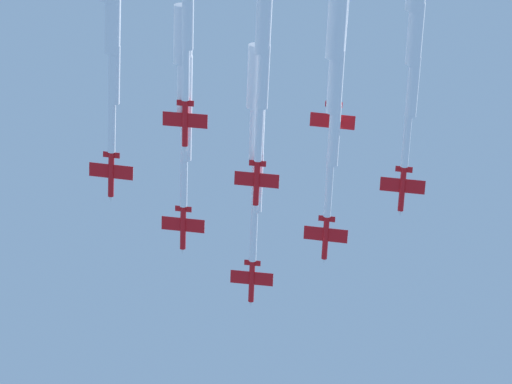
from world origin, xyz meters
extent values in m
cylinder|color=red|center=(17.99, 6.33, 141.82)|extent=(8.91, 4.10, 1.24)
cone|color=white|center=(22.76, 7.97, 141.82)|extent=(1.61, 1.53, 1.18)
cylinder|color=black|center=(13.50, 4.78, 141.82)|extent=(0.87, 1.07, 0.93)
ellipsoid|color=black|center=(19.88, 6.91, 142.28)|extent=(2.07, 1.42, 0.78)
cube|color=red|center=(17.48, 6.16, 141.77)|extent=(5.27, 8.77, 1.26)
cube|color=white|center=(16.24, 9.76, 142.35)|extent=(2.40, 1.42, 0.19)
cube|color=white|center=(18.72, 2.54, 141.32)|extent=(2.40, 1.42, 0.19)
cube|color=red|center=(14.41, 5.10, 141.82)|extent=(2.08, 3.37, 0.53)
cube|color=white|center=(14.46, 4.98, 142.76)|extent=(1.45, 0.81, 1.90)
cylinder|color=white|center=(8.31, 3.00, 141.82)|extent=(11.79, 5.37, 1.57)
cylinder|color=white|center=(-1.40, -0.65, 141.78)|extent=(12.04, 6.11, 2.36)
cylinder|color=white|center=(-11.33, -3.64, 141.83)|extent=(12.30, 6.86, 3.15)
cylinder|color=white|center=(-21.28, -6.60, 141.89)|extent=(12.56, 7.60, 3.94)
cylinder|color=red|center=(3.19, 15.56, 141.44)|extent=(8.92, 4.11, 1.26)
cone|color=white|center=(7.97, 17.20, 141.44)|extent=(1.62, 1.56, 1.20)
cylinder|color=black|center=(-1.30, 14.02, 141.44)|extent=(0.88, 1.09, 0.95)
ellipsoid|color=black|center=(5.09, 16.13, 141.91)|extent=(2.08, 1.43, 0.79)
cube|color=red|center=(2.68, 15.39, 141.40)|extent=(5.25, 8.74, 1.51)
cube|color=white|center=(1.45, 18.98, 142.09)|extent=(2.40, 1.41, 0.21)
cube|color=white|center=(3.91, 11.79, 140.84)|extent=(2.40, 1.41, 0.21)
cube|color=red|center=(-0.39, 14.34, 141.44)|extent=(2.07, 3.36, 0.62)
cube|color=white|center=(-0.34, 14.19, 142.38)|extent=(1.46, 0.86, 1.89)
cylinder|color=white|center=(-6.02, 12.41, 141.44)|extent=(10.72, 5.02, 1.61)
cylinder|color=white|center=(-14.79, 9.09, 141.40)|extent=(10.98, 5.78, 2.41)
cylinder|color=white|center=(-23.79, 6.44, 141.46)|extent=(11.24, 6.54, 3.22)
cylinder|color=white|center=(-32.80, 3.81, 141.54)|extent=(11.50, 7.30, 4.02)
cylinder|color=red|center=(12.23, -10.14, 139.48)|extent=(8.92, 4.17, 1.28)
cone|color=white|center=(17.00, -8.48, 139.48)|extent=(1.63, 1.57, 1.21)
cylinder|color=black|center=(7.74, -11.70, 139.48)|extent=(0.88, 1.10, 0.96)
ellipsoid|color=black|center=(14.13, -9.56, 139.94)|extent=(2.08, 1.45, 0.80)
cube|color=red|center=(11.72, -10.31, 139.43)|extent=(5.28, 8.72, 1.62)
cube|color=white|center=(10.47, -6.74, 140.18)|extent=(2.40, 1.42, 0.22)
cube|color=white|center=(12.97, -13.90, 138.82)|extent=(2.40, 1.42, 0.22)
cube|color=red|center=(8.66, -11.38, 139.48)|extent=(2.08, 3.35, 0.66)
cube|color=white|center=(8.71, -11.54, 140.42)|extent=(1.47, 0.89, 1.89)
cylinder|color=white|center=(2.60, -13.49, 139.48)|extent=(11.71, 5.43, 1.63)
cylinder|color=white|center=(-7.02, -17.16, 139.43)|extent=(11.98, 6.20, 2.44)
cylinder|color=white|center=(-16.87, -20.16, 139.50)|extent=(12.25, 6.97, 3.25)
cylinder|color=white|center=(-26.74, -23.14, 139.58)|extent=(12.51, 7.73, 4.06)
cylinder|color=red|center=(-2.57, -0.90, 138.64)|extent=(8.90, 4.16, 1.24)
cone|color=white|center=(2.19, 0.77, 138.64)|extent=(1.62, 1.54, 1.18)
cylinder|color=black|center=(-7.05, -2.48, 138.64)|extent=(0.88, 1.08, 0.93)
ellipsoid|color=black|center=(-0.68, -0.31, 139.10)|extent=(2.07, 1.43, 0.78)
cube|color=red|center=(-3.08, -1.08, 138.59)|extent=(5.32, 8.76, 1.31)
cube|color=white|center=(-4.35, 2.51, 139.19)|extent=(2.40, 1.43, 0.20)
cube|color=white|center=(-1.81, -4.68, 138.12)|extent=(2.40, 1.43, 0.20)
cube|color=red|center=(-6.14, -2.16, 138.64)|extent=(2.10, 3.37, 0.54)
cube|color=white|center=(-6.09, -2.28, 139.58)|extent=(1.45, 0.83, 1.90)
cylinder|color=white|center=(-12.17, -4.29, 138.64)|extent=(11.65, 5.41, 1.58)
cylinder|color=white|center=(-21.74, -7.97, 138.60)|extent=(11.91, 6.16, 2.37)
cylinder|color=white|center=(-31.55, -10.99, 138.65)|extent=(12.17, 6.90, 3.16)
cylinder|color=red|center=(-11.61, 24.80, 139.93)|extent=(8.88, 4.27, 1.25)
cone|color=white|center=(-6.87, 26.53, 139.93)|extent=(1.63, 1.56, 1.19)
cylinder|color=black|center=(-16.07, 23.16, 139.93)|extent=(0.89, 1.09, 0.94)
ellipsoid|color=black|center=(-9.72, 25.41, 140.39)|extent=(2.08, 1.45, 0.79)
cube|color=red|center=(-12.12, 24.62, 139.88)|extent=(5.40, 8.75, 1.40)
cube|color=white|center=(-13.42, 28.18, 140.53)|extent=(2.40, 1.45, 0.20)
cube|color=white|center=(-10.81, 21.03, 139.37)|extent=(2.40, 1.45, 0.20)
cube|color=red|center=(-15.16, 23.50, 139.93)|extent=(2.13, 3.36, 0.58)
cube|color=white|center=(-15.11, 23.36, 140.87)|extent=(1.45, 0.86, 1.90)
cylinder|color=white|center=(-20.80, 21.43, 139.93)|extent=(10.79, 5.25, 1.59)
cylinder|color=white|center=(-29.61, 17.89, 139.89)|extent=(11.06, 5.99, 2.39)
cylinder|color=white|center=(-38.66, 15.02, 139.95)|extent=(11.34, 6.74, 3.19)
cylinder|color=red|center=(6.47, -26.60, 138.69)|extent=(8.92, 4.13, 1.27)
cone|color=white|center=(11.24, -24.96, 138.69)|extent=(1.62, 1.56, 1.20)
cylinder|color=black|center=(1.98, -28.15, 138.69)|extent=(0.88, 1.09, 0.95)
ellipsoid|color=black|center=(8.37, -26.03, 139.15)|extent=(2.08, 1.43, 0.80)
cube|color=red|center=(5.96, -26.77, 138.64)|extent=(5.26, 8.73, 1.54)
cube|color=white|center=(4.72, -23.19, 139.35)|extent=(2.40, 1.42, 0.22)
cube|color=white|center=(7.20, -30.37, 138.07)|extent=(2.40, 1.42, 0.22)
cube|color=red|center=(2.89, -27.83, 138.69)|extent=(2.07, 3.36, 0.63)
cube|color=white|center=(2.95, -27.98, 139.63)|extent=(1.47, 0.87, 1.89)
cylinder|color=white|center=(-2.95, -29.85, 138.69)|extent=(11.20, 5.20, 1.61)
cylinder|color=white|center=(-12.13, -33.32, 138.64)|extent=(11.46, 5.97, 2.42)
cylinder|color=white|center=(-21.54, -36.14, 138.71)|extent=(11.72, 6.73, 3.23)
cylinder|color=red|center=(-17.37, 8.33, 139.26)|extent=(8.93, 4.06, 1.26)
cone|color=white|center=(-12.58, 9.94, 139.26)|extent=(1.61, 1.55, 1.19)
cylinder|color=black|center=(-21.87, 6.82, 139.26)|extent=(0.87, 1.09, 0.94)
ellipsoid|color=black|center=(-15.47, 8.89, 139.72)|extent=(2.07, 1.42, 0.79)
cube|color=red|center=(-17.88, 8.17, 139.21)|extent=(5.21, 8.75, 1.44)
cube|color=white|center=(-19.09, 11.76, 139.88)|extent=(2.41, 1.40, 0.21)
cube|color=white|center=(-16.67, 4.55, 138.68)|extent=(2.41, 1.40, 0.21)
cube|color=red|center=(-20.95, 7.13, 139.26)|extent=(2.06, 3.36, 0.60)
cube|color=white|center=(-20.90, 6.99, 140.20)|extent=(1.46, 0.84, 1.90)
cylinder|color=white|center=(-26.68, 5.20, 139.26)|extent=(10.92, 5.02, 1.60)
cylinder|color=white|center=(-35.65, 1.87, 139.21)|extent=(11.18, 5.78, 2.40)
cylinder|color=red|center=(-8.33, -17.37, 142.28)|extent=(8.89, 4.22, 1.25)
cone|color=white|center=(-3.58, -15.66, 142.28)|extent=(1.62, 1.56, 1.19)
cylinder|color=black|center=(-12.80, -18.97, 142.28)|extent=(0.88, 1.09, 0.94)
ellipsoid|color=black|center=(-6.44, -16.76, 142.74)|extent=(2.08, 1.44, 0.78)
cube|color=red|center=(-8.84, -17.54, 142.23)|extent=(5.36, 8.75, 1.38)
cube|color=white|center=(-10.12, -13.97, 142.87)|extent=(2.40, 1.44, 0.20)
cube|color=white|center=(-7.55, -21.14, 141.74)|extent=(2.40, 1.44, 0.20)
cube|color=red|center=(-11.89, -18.65, 142.28)|extent=(2.11, 3.36, 0.57)
cube|color=white|center=(-11.84, -18.78, 143.22)|extent=(1.45, 0.85, 1.90)
cylinder|color=white|center=(-17.67, -20.72, 142.28)|extent=(11.08, 5.28, 1.59)
cylinder|color=white|center=(-26.74, -24.29, 142.24)|extent=(11.35, 6.03, 2.39)
camera|label=1|loc=(-83.16, -25.20, -78.72)|focal=87.91mm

